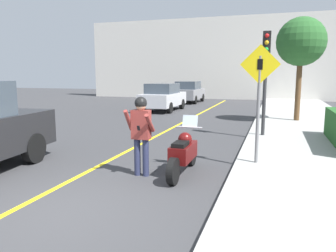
% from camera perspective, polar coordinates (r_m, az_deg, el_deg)
% --- Properties ---
extents(ground_plane, '(80.00, 80.00, 0.00)m').
position_cam_1_polar(ground_plane, '(5.92, -19.70, -13.67)').
color(ground_plane, '#38383A').
extents(sidewalk_curb, '(4.40, 44.00, 0.14)m').
position_cam_1_polar(sidewalk_curb, '(8.66, 26.68, -6.41)').
color(sidewalk_curb, '#9E9E99').
rests_on(sidewalk_curb, ground).
extents(road_center_line, '(0.12, 36.00, 0.01)m').
position_cam_1_polar(road_center_line, '(11.26, -3.30, -2.41)').
color(road_center_line, yellow).
rests_on(road_center_line, ground).
extents(building_backdrop, '(28.00, 1.20, 7.24)m').
position_cam_1_polar(building_backdrop, '(30.50, 11.83, 11.43)').
color(building_backdrop, beige).
rests_on(building_backdrop, ground).
extents(motorcycle, '(0.62, 2.09, 1.27)m').
position_cam_1_polar(motorcycle, '(7.37, 2.69, -4.70)').
color(motorcycle, black).
rests_on(motorcycle, ground).
extents(person_biker, '(0.59, 0.48, 1.76)m').
position_cam_1_polar(person_biker, '(7.14, -4.73, -0.29)').
color(person_biker, '#282D4C').
rests_on(person_biker, ground).
extents(crossing_sign, '(0.91, 0.08, 2.76)m').
position_cam_1_polar(crossing_sign, '(7.89, 15.56, 5.59)').
color(crossing_sign, slate).
rests_on(crossing_sign, sidewalk_curb).
extents(traffic_light, '(0.26, 0.30, 3.50)m').
position_cam_1_polar(traffic_light, '(11.65, 16.67, 10.38)').
color(traffic_light, '#2D2D30').
rests_on(traffic_light, sidewalk_curb).
extents(street_tree, '(2.15, 2.15, 4.59)m').
position_cam_1_polar(street_tree, '(16.07, 22.17, 13.34)').
color(street_tree, brown).
rests_on(street_tree, sidewalk_curb).
extents(parked_car_silver, '(1.88, 4.20, 1.68)m').
position_cam_1_polar(parked_car_silver, '(20.23, -0.86, 5.11)').
color(parked_car_silver, black).
rests_on(parked_car_silver, ground).
extents(parked_car_grey, '(1.88, 4.20, 1.68)m').
position_cam_1_polar(parked_car_grey, '(26.17, 3.60, 5.98)').
color(parked_car_grey, black).
rests_on(parked_car_grey, ground).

